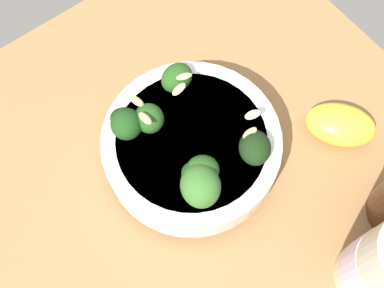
# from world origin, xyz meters

# --- Properties ---
(ground_plane) EXTENTS (0.58, 0.58, 0.05)m
(ground_plane) POSITION_xyz_m (0.00, 0.00, -0.02)
(ground_plane) COLOR #996D42
(bowl_of_broccoli) EXTENTS (0.20, 0.20, 0.10)m
(bowl_of_broccoli) POSITION_xyz_m (0.00, -0.02, 0.04)
(bowl_of_broccoli) COLOR white
(bowl_of_broccoli) RESTS_ON ground_plane
(lemon_wedge) EXTENTS (0.09, 0.10, 0.04)m
(lemon_wedge) POSITION_xyz_m (-0.16, 0.06, 0.02)
(lemon_wedge) COLOR yellow
(lemon_wedge) RESTS_ON ground_plane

